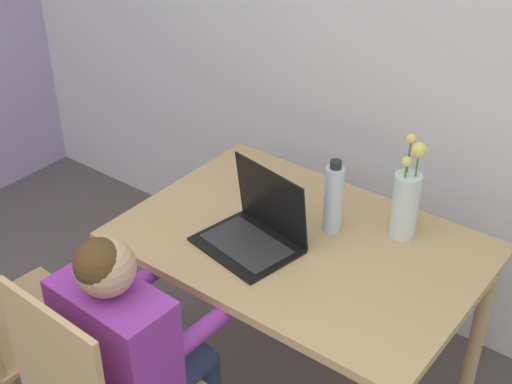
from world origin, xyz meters
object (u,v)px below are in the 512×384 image
(laptop, at_px, (257,227))
(water_bottle, at_px, (334,198))
(flower_vase, at_px, (406,200))
(person_seated, at_px, (130,342))

(laptop, height_order, water_bottle, water_bottle)
(laptop, xyz_separation_m, flower_vase, (0.35, 0.32, 0.07))
(flower_vase, xyz_separation_m, water_bottle, (-0.20, -0.11, -0.01))
(water_bottle, bearing_deg, flower_vase, 30.08)
(flower_vase, bearing_deg, water_bottle, -149.92)
(person_seated, height_order, laptop, person_seated)
(person_seated, relative_size, water_bottle, 3.90)
(person_seated, distance_m, water_bottle, 0.77)
(laptop, bearing_deg, water_bottle, 63.60)
(laptop, bearing_deg, person_seated, -86.32)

